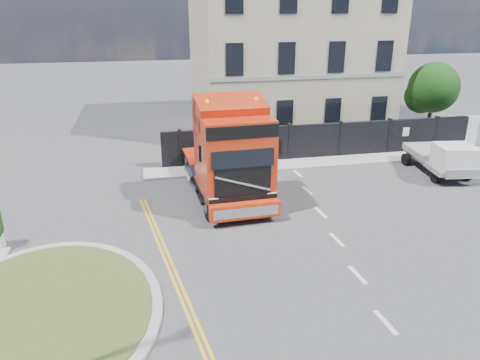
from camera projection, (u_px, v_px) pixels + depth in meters
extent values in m
plane|color=#424244|center=(257.00, 242.00, 17.21)|extent=(120.00, 120.00, 0.00)
cylinder|color=#969691|center=(40.00, 315.00, 13.10)|extent=(6.80, 6.80, 0.12)
cylinder|color=#354C1E|center=(40.00, 313.00, 13.07)|extent=(6.20, 6.20, 0.05)
cube|color=black|center=(323.00, 141.00, 26.24)|extent=(18.00, 0.25, 2.00)
cube|color=silver|center=(458.00, 133.00, 27.86)|extent=(2.60, 0.12, 2.00)
cube|color=#B7AF92|center=(286.00, 47.00, 31.51)|extent=(12.00, 10.00, 11.00)
cylinder|color=#382619|center=(429.00, 118.00, 30.54)|extent=(0.24, 0.24, 2.40)
sphere|color=black|center=(434.00, 88.00, 29.83)|extent=(3.20, 3.20, 3.20)
sphere|color=black|center=(422.00, 96.00, 30.31)|extent=(2.20, 2.20, 2.20)
cube|color=#969691|center=(328.00, 162.00, 25.75)|extent=(20.00, 1.60, 0.12)
cube|color=black|center=(224.00, 173.00, 21.73)|extent=(3.12, 7.29, 0.51)
cube|color=red|center=(234.00, 153.00, 19.37)|extent=(2.98, 3.09, 3.19)
cube|color=red|center=(227.00, 115.00, 19.98)|extent=(2.89, 1.16, 1.59)
cube|color=black|center=(243.00, 152.00, 17.89)|extent=(2.50, 0.18, 1.20)
cube|color=red|center=(245.00, 210.00, 18.36)|extent=(2.86, 0.53, 0.63)
cylinder|color=black|center=(210.00, 205.00, 18.91)|extent=(0.42, 1.20, 1.18)
cylinder|color=gray|center=(210.00, 205.00, 18.91)|extent=(0.43, 0.67, 0.65)
cylinder|color=black|center=(268.00, 199.00, 19.49)|extent=(0.42, 1.20, 1.18)
cylinder|color=gray|center=(268.00, 199.00, 19.49)|extent=(0.43, 0.67, 0.65)
cylinder|color=black|center=(194.00, 172.00, 22.57)|extent=(0.42, 1.20, 1.18)
cylinder|color=gray|center=(194.00, 172.00, 22.57)|extent=(0.43, 0.67, 0.65)
cylinder|color=black|center=(243.00, 168.00, 23.15)|extent=(0.42, 1.20, 1.18)
cylinder|color=gray|center=(243.00, 168.00, 23.15)|extent=(0.43, 0.67, 0.65)
cylinder|color=black|center=(190.00, 164.00, 23.81)|extent=(0.42, 1.20, 1.18)
cylinder|color=gray|center=(190.00, 164.00, 23.81)|extent=(0.43, 0.67, 0.65)
cylinder|color=black|center=(236.00, 160.00, 24.38)|extent=(0.42, 1.20, 1.18)
cylinder|color=gray|center=(236.00, 160.00, 24.38)|extent=(0.43, 0.67, 0.65)
cube|color=gray|center=(436.00, 160.00, 24.15)|extent=(2.34, 4.60, 0.23)
cube|color=silver|center=(455.00, 157.00, 22.68)|extent=(1.95, 1.88, 1.19)
cylinder|color=black|center=(436.00, 176.00, 22.84)|extent=(0.23, 0.64, 0.64)
cylinder|color=black|center=(467.00, 174.00, 23.17)|extent=(0.23, 0.64, 0.64)
cylinder|color=black|center=(406.00, 159.00, 25.35)|extent=(0.23, 0.64, 0.64)
cylinder|color=black|center=(435.00, 157.00, 25.69)|extent=(0.23, 0.64, 0.64)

